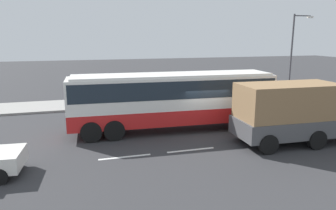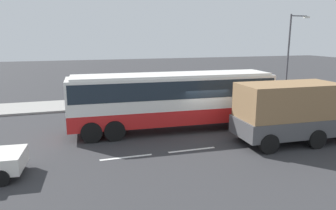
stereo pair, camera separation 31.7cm
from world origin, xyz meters
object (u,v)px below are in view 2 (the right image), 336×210
object	(u,v)px
cargo_truck	(303,110)
street_lamp	(290,49)
coach_bus	(173,95)
pedestrian_near_curb	(241,85)

from	to	relation	value
cargo_truck	street_lamp	world-z (taller)	street_lamp
cargo_truck	street_lamp	xyz separation A→B (m)	(7.68, 11.10, 2.63)
cargo_truck	street_lamp	size ratio (longest dim) A/B	1.06
street_lamp	cargo_truck	bearing A→B (deg)	-124.67
cargo_truck	coach_bus	bearing A→B (deg)	148.06
coach_bus	pedestrian_near_curb	bearing A→B (deg)	42.96
coach_bus	street_lamp	xyz separation A→B (m)	(13.52, 7.17, 2.23)
cargo_truck	pedestrian_near_curb	bearing A→B (deg)	77.40
pedestrian_near_curb	street_lamp	xyz separation A→B (m)	(4.68, -0.39, 3.16)
pedestrian_near_curb	street_lamp	distance (m)	5.66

